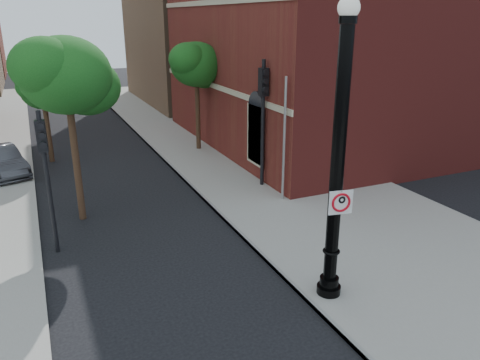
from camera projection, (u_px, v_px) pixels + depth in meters
name	position (u px, v px, depth m)	size (l,w,h in m)	color
ground	(233.00, 322.00, 11.07)	(120.00, 120.00, 0.00)	black
sidewalk_right	(266.00, 169.00, 21.98)	(8.00, 60.00, 0.12)	gray
curb_edge	(186.00, 180.00, 20.45)	(0.10, 60.00, 0.14)	gray
brick_wall_building	(389.00, 27.00, 27.24)	(22.30, 16.30, 12.50)	maroon
bg_building_tan_b	(265.00, 15.00, 40.78)	(22.00, 14.00, 14.00)	#846448
lamppost	(337.00, 174.00, 10.97)	(0.61, 0.61, 7.25)	black
no_parking_sign	(341.00, 202.00, 11.04)	(0.59, 0.15, 0.60)	white
parked_car	(1.00, 161.00, 21.08)	(1.40, 4.02, 1.33)	#313237
traffic_signal_left	(45.00, 160.00, 13.40)	(0.30, 0.37, 4.38)	black
traffic_signal_right	(263.00, 103.00, 18.67)	(0.35, 0.44, 5.28)	black
utility_pole	(284.00, 142.00, 17.52)	(0.10, 0.10, 4.82)	#999999
street_tree_a	(67.00, 77.00, 15.17)	(3.50, 3.16, 6.30)	#321D14
street_tree_b	(43.00, 92.00, 22.27)	(2.43, 2.20, 4.39)	#321D14
street_tree_c	(197.00, 66.00, 23.89)	(3.15, 2.85, 5.67)	#321D14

